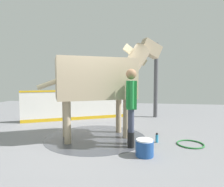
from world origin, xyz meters
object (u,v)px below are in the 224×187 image
at_px(wash_bucket, 145,148).
at_px(bottle_shampoo, 157,138).
at_px(hose_coil, 190,144).
at_px(bottle_spray, 148,145).
at_px(horse, 100,78).
at_px(handler, 131,101).

xyz_separation_m(wash_bucket, bottle_shampoo, (-0.91, 0.31, -0.06)).
height_order(wash_bucket, hose_coil, wash_bucket).
height_order(bottle_spray, hose_coil, bottle_spray).
bearing_deg(bottle_spray, hose_coil, 114.07).
xyz_separation_m(wash_bucket, hose_coil, (-0.84, 1.07, -0.15)).
relative_size(horse, bottle_shampoo, 13.39).
distance_m(bottle_shampoo, hose_coil, 0.77).
bearing_deg(hose_coil, wash_bucket, -51.86).
distance_m(wash_bucket, hose_coil, 1.37).
distance_m(horse, wash_bucket, 2.14).
relative_size(wash_bucket, bottle_spray, 1.99).
height_order(handler, bottle_shampoo, handler).
relative_size(horse, wash_bucket, 8.45).
bearing_deg(wash_bucket, hose_coil, 128.14).
bearing_deg(bottle_spray, bottle_shampoo, 155.58).
xyz_separation_m(horse, wash_bucket, (1.14, 1.16, -1.40)).
xyz_separation_m(bottle_shampoo, bottle_spray, (0.51, -0.23, -0.02)).
bearing_deg(handler, bottle_spray, 149.88).
distance_m(horse, hose_coil, 2.73).
bearing_deg(horse, wash_bucket, -71.26).
height_order(wash_bucket, bottle_shampoo, wash_bucket).
xyz_separation_m(handler, wash_bucket, (0.57, 0.31, -0.87)).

